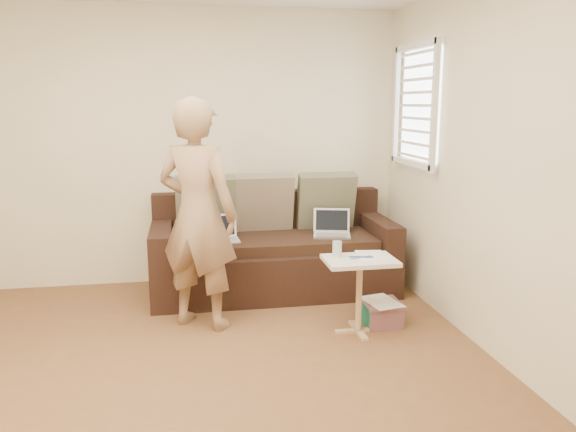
% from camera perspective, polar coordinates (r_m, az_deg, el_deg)
% --- Properties ---
extents(floor, '(4.50, 4.50, 0.00)m').
position_cam_1_polar(floor, '(3.64, -8.89, -17.05)').
color(floor, brown).
rests_on(floor, ground).
extents(wall_back, '(4.00, 0.00, 4.00)m').
position_cam_1_polar(wall_back, '(5.47, -9.96, 6.80)').
color(wall_back, beige).
rests_on(wall_back, ground).
extents(wall_front, '(4.00, 0.00, 4.00)m').
position_cam_1_polar(wall_front, '(1.04, -7.65, -12.80)').
color(wall_front, beige).
rests_on(wall_front, ground).
extents(wall_right, '(0.00, 4.50, 4.50)m').
position_cam_1_polar(wall_right, '(3.82, 22.08, 4.19)').
color(wall_right, beige).
rests_on(wall_right, ground).
extents(window_blinds, '(0.12, 0.88, 1.08)m').
position_cam_1_polar(window_blinds, '(5.10, 12.84, 10.87)').
color(window_blinds, white).
rests_on(window_blinds, wall_right).
extents(sofa, '(2.20, 0.95, 0.85)m').
position_cam_1_polar(sofa, '(5.20, -1.48, -3.06)').
color(sofa, black).
rests_on(sofa, ground).
extents(pillow_left, '(0.55, 0.29, 0.57)m').
position_cam_1_polar(pillow_left, '(5.30, -8.33, 1.15)').
color(pillow_left, '#50563F').
rests_on(pillow_left, sofa).
extents(pillow_mid, '(0.55, 0.27, 0.57)m').
position_cam_1_polar(pillow_mid, '(5.35, -2.43, 1.35)').
color(pillow_mid, '#756853').
rests_on(pillow_mid, sofa).
extents(pillow_right, '(0.55, 0.28, 0.57)m').
position_cam_1_polar(pillow_right, '(5.44, 3.87, 1.51)').
color(pillow_right, '#50563F').
rests_on(pillow_right, sofa).
extents(laptop_silver, '(0.39, 0.32, 0.22)m').
position_cam_1_polar(laptop_silver, '(5.18, 4.49, -2.07)').
color(laptop_silver, '#B7BABC').
rests_on(laptop_silver, sofa).
extents(laptop_white, '(0.33, 0.25, 0.23)m').
position_cam_1_polar(laptop_white, '(5.02, -6.78, -2.55)').
color(laptop_white, white).
rests_on(laptop_white, sofa).
extents(person, '(0.78, 0.71, 1.78)m').
position_cam_1_polar(person, '(4.33, -9.12, 0.14)').
color(person, '#8E6E4D').
rests_on(person, ground).
extents(side_table, '(0.53, 0.37, 0.58)m').
position_cam_1_polar(side_table, '(4.33, 7.21, -8.01)').
color(side_table, silver).
rests_on(side_table, ground).
extents(drinking_glass, '(0.07, 0.07, 0.12)m').
position_cam_1_polar(drinking_glass, '(4.26, 5.00, -3.36)').
color(drinking_glass, silver).
rests_on(drinking_glass, side_table).
extents(scissors, '(0.19, 0.12, 0.02)m').
position_cam_1_polar(scissors, '(4.25, 7.41, -4.15)').
color(scissors, silver).
rests_on(scissors, side_table).
extents(paper_on_table, '(0.25, 0.33, 0.00)m').
position_cam_1_polar(paper_on_table, '(4.33, 8.43, -3.97)').
color(paper_on_table, white).
rests_on(paper_on_table, side_table).
extents(striped_box, '(0.30, 0.30, 0.19)m').
position_cam_1_polar(striped_box, '(4.57, 9.42, -9.65)').
color(striped_box, '#CF1F4C').
rests_on(striped_box, ground).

